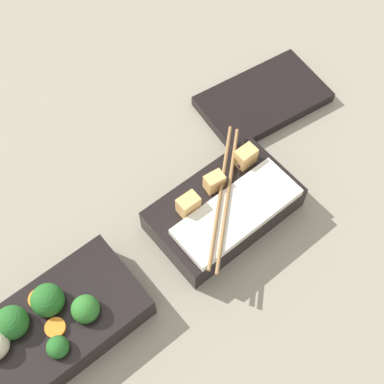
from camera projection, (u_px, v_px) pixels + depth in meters
The scene contains 4 objects.
ground_plane at pixel (152, 263), 0.74m from camera, with size 3.00×3.00×0.00m, color gray.
bento_tray_vegetable at pixel (58, 324), 0.66m from camera, with size 0.20×0.12×0.08m.
bento_tray_rice at pixel (225, 208), 0.75m from camera, with size 0.20×0.16×0.07m.
bento_lid at pixel (263, 99), 0.87m from camera, with size 0.20×0.12×0.02m, color black.
Camera 1 is at (-0.14, -0.26, 0.69)m, focal length 50.00 mm.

